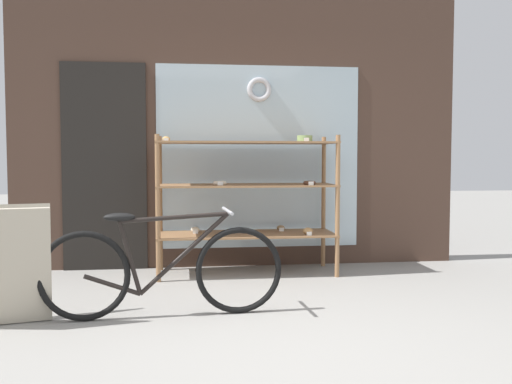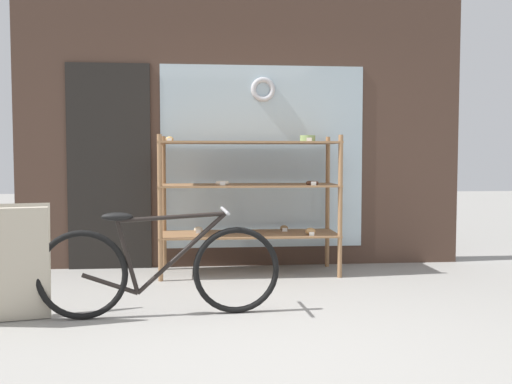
% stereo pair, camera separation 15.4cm
% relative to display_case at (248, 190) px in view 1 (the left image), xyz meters
% --- Properties ---
extents(ground_plane, '(30.00, 30.00, 0.00)m').
position_rel_display_case_xyz_m(ground_plane, '(-0.04, -2.22, -0.83)').
color(ground_plane, gray).
extents(storefront_facade, '(4.66, 0.13, 3.08)m').
position_rel_display_case_xyz_m(storefront_facade, '(-0.08, 0.44, 0.67)').
color(storefront_facade, '#473328').
rests_on(storefront_facade, ground_plane).
extents(display_case, '(1.74, 0.59, 1.36)m').
position_rel_display_case_xyz_m(display_case, '(0.00, 0.00, 0.00)').
color(display_case, '#8E6642').
rests_on(display_case, ground_plane).
extents(bicycle, '(1.73, 0.46, 0.77)m').
position_rel_display_case_xyz_m(bicycle, '(-0.78, -1.46, -0.48)').
color(bicycle, black).
rests_on(bicycle, ground_plane).
extents(sandwich_board, '(0.65, 0.49, 0.81)m').
position_rel_display_case_xyz_m(sandwich_board, '(-1.83, -1.50, -0.42)').
color(sandwich_board, '#B2A893').
rests_on(sandwich_board, ground_plane).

